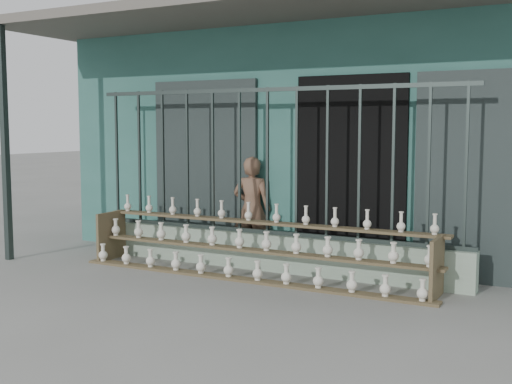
% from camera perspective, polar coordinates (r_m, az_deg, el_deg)
% --- Properties ---
extents(ground, '(60.00, 60.00, 0.00)m').
position_cam_1_polar(ground, '(6.94, -3.90, -9.00)').
color(ground, slate).
extents(workshop_building, '(7.40, 6.60, 3.21)m').
position_cam_1_polar(workshop_building, '(10.54, 8.26, 4.94)').
color(workshop_building, '#2E6158').
rests_on(workshop_building, ground).
extents(parapet_wall, '(5.00, 0.20, 0.45)m').
position_cam_1_polar(parapet_wall, '(7.99, 1.01, -5.34)').
color(parapet_wall, '#93AC94').
rests_on(parapet_wall, ground).
extents(security_fence, '(5.00, 0.04, 1.80)m').
position_cam_1_polar(security_fence, '(7.85, 1.02, 2.73)').
color(security_fence, '#283330').
rests_on(security_fence, parapet_wall).
extents(shelf_rack, '(4.50, 0.68, 0.85)m').
position_cam_1_polar(shelf_rack, '(7.60, -0.35, -4.88)').
color(shelf_rack, brown).
rests_on(shelf_rack, ground).
extents(elderly_woman, '(0.56, 0.43, 1.39)m').
position_cam_1_polar(elderly_woman, '(8.44, -0.36, -1.53)').
color(elderly_woman, brown).
rests_on(elderly_woman, ground).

